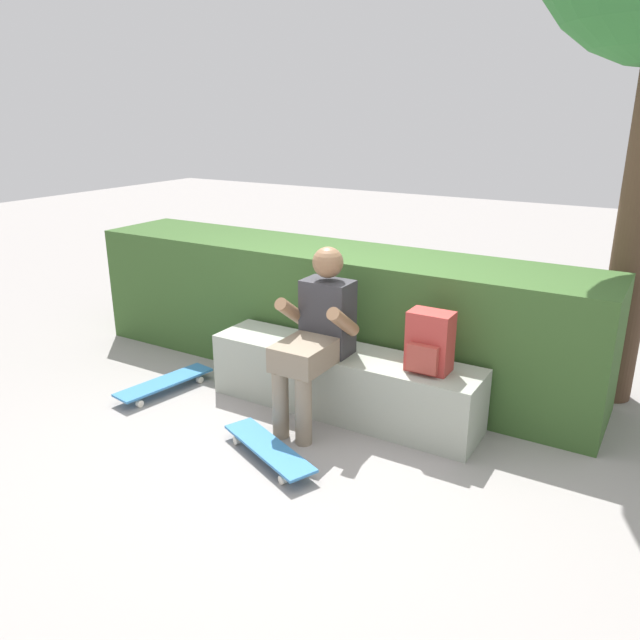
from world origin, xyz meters
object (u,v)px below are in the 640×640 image
bench_main (342,382)px  backpack_on_bench (429,343)px  skateboard_beside_bench (165,383)px  person_skater (317,332)px  skateboard_near_person (269,448)px

bench_main → backpack_on_bench: backpack_on_bench is taller
skateboard_beside_bench → person_skater: bearing=9.4°
bench_main → backpack_on_bench: (0.64, -0.01, 0.43)m
skateboard_beside_bench → backpack_on_bench: bearing=11.8°
bench_main → backpack_on_bench: bearing=-0.8°
bench_main → skateboard_near_person: (-0.08, -0.81, -0.16)m
skateboard_near_person → backpack_on_bench: backpack_on_bench is taller
skateboard_beside_bench → bench_main: bearing=17.5°
person_skater → backpack_on_bench: bearing=15.8°
skateboard_near_person → backpack_on_bench: size_ratio=2.03×
person_skater → skateboard_beside_bench: 1.40m
person_skater → skateboard_beside_bench: bearing=-170.6°
skateboard_beside_bench → skateboard_near_person: bearing=-17.0°
bench_main → skateboard_near_person: bearing=-95.4°
bench_main → person_skater: bearing=-111.3°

